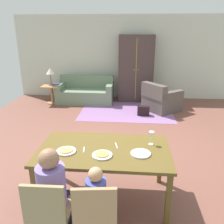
% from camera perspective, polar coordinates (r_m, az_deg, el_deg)
% --- Properties ---
extents(ground_plane, '(7.17, 6.37, 0.02)m').
position_cam_1_polar(ground_plane, '(5.29, 0.82, -5.66)').
color(ground_plane, brown).
extents(back_wall, '(7.17, 0.10, 2.70)m').
position_cam_1_polar(back_wall, '(8.08, 2.58, 13.03)').
color(back_wall, silver).
rests_on(back_wall, ground_plane).
extents(dining_table, '(1.70, 0.98, 0.76)m').
position_cam_1_polar(dining_table, '(3.12, -1.90, -10.05)').
color(dining_table, brown).
rests_on(dining_table, ground_plane).
extents(plate_near_man, '(0.25, 0.25, 0.02)m').
position_cam_1_polar(plate_near_man, '(3.07, -11.02, -9.29)').
color(plate_near_man, white).
rests_on(plate_near_man, dining_table).
extents(pizza_near_man, '(0.17, 0.17, 0.01)m').
position_cam_1_polar(pizza_near_man, '(3.06, -11.03, -9.04)').
color(pizza_near_man, tan).
rests_on(pizza_near_man, plate_near_man).
extents(plate_near_child, '(0.25, 0.25, 0.02)m').
position_cam_1_polar(plate_near_child, '(2.93, -2.34, -10.39)').
color(plate_near_child, silver).
rests_on(plate_near_child, dining_table).
extents(pizza_near_child, '(0.17, 0.17, 0.01)m').
position_cam_1_polar(pizza_near_child, '(2.92, -2.34, -10.14)').
color(pizza_near_child, '#D2974C').
rests_on(pizza_near_child, plate_near_child).
extents(plate_near_woman, '(0.25, 0.25, 0.02)m').
position_cam_1_polar(plate_near_woman, '(2.98, 6.95, -9.95)').
color(plate_near_woman, silver).
rests_on(plate_near_woman, dining_table).
extents(wine_glass, '(0.07, 0.07, 0.19)m').
position_cam_1_polar(wine_glass, '(3.19, 9.51, -5.61)').
color(wine_glass, silver).
rests_on(wine_glass, dining_table).
extents(fork, '(0.04, 0.15, 0.01)m').
position_cam_1_polar(fork, '(3.08, -6.81, -9.03)').
color(fork, silver).
rests_on(fork, dining_table).
extents(knife, '(0.05, 0.17, 0.01)m').
position_cam_1_polar(knife, '(3.16, 1.08, -8.12)').
color(knife, silver).
rests_on(knife, dining_table).
extents(dining_chair_man, '(0.43, 0.43, 0.87)m').
position_cam_1_polar(dining_chair_man, '(2.66, -15.07, -22.03)').
color(dining_chair_man, '#9B8559').
rests_on(dining_chair_man, ground_plane).
extents(person_man, '(0.30, 0.40, 1.11)m').
position_cam_1_polar(person_man, '(2.77, -13.90, -19.38)').
color(person_man, '#292F51').
rests_on(person_man, ground_plane).
extents(dining_chair_child, '(0.47, 0.47, 0.87)m').
position_cam_1_polar(dining_chair_child, '(2.55, -4.06, -23.29)').
color(dining_chair_child, tan).
rests_on(dining_chair_child, ground_plane).
extents(person_child, '(0.22, 0.30, 0.92)m').
position_cam_1_polar(person_child, '(2.72, -3.73, -21.80)').
color(person_child, '#383B58').
rests_on(person_child, ground_plane).
extents(area_rug, '(2.60, 1.80, 0.01)m').
position_cam_1_polar(area_rug, '(6.82, 3.50, 0.23)').
color(area_rug, '#8B6094').
rests_on(area_rug, ground_plane).
extents(couch, '(1.77, 0.86, 0.82)m').
position_cam_1_polar(couch, '(7.70, -6.40, 4.69)').
color(couch, slate).
rests_on(couch, ground_plane).
extents(armchair, '(1.20, 1.20, 0.82)m').
position_cam_1_polar(armchair, '(6.93, 11.70, 2.91)').
color(armchair, '#564D47').
rests_on(armchair, ground_plane).
extents(armoire, '(1.10, 0.59, 2.10)m').
position_cam_1_polar(armoire, '(7.73, 5.82, 10.43)').
color(armoire, '#423330').
rests_on(armoire, ground_plane).
extents(side_table, '(0.56, 0.56, 0.58)m').
position_cam_1_polar(side_table, '(7.71, -14.33, 4.79)').
color(side_table, '#AD774E').
rests_on(side_table, ground_plane).
extents(table_lamp, '(0.26, 0.26, 0.54)m').
position_cam_1_polar(table_lamp, '(7.58, -14.72, 9.42)').
color(table_lamp, brown).
rests_on(table_lamp, side_table).
extents(book_lower, '(0.22, 0.16, 0.03)m').
position_cam_1_polar(book_lower, '(7.60, -13.40, 6.36)').
color(book_lower, '#A13834').
rests_on(book_lower, side_table).
extents(book_upper, '(0.22, 0.16, 0.03)m').
position_cam_1_polar(book_upper, '(7.62, -13.35, 6.60)').
color(book_upper, '#34497B').
rests_on(book_upper, book_lower).
extents(handbag, '(0.32, 0.16, 0.26)m').
position_cam_1_polar(handbag, '(6.50, 7.58, 0.31)').
color(handbag, black).
rests_on(handbag, ground_plane).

